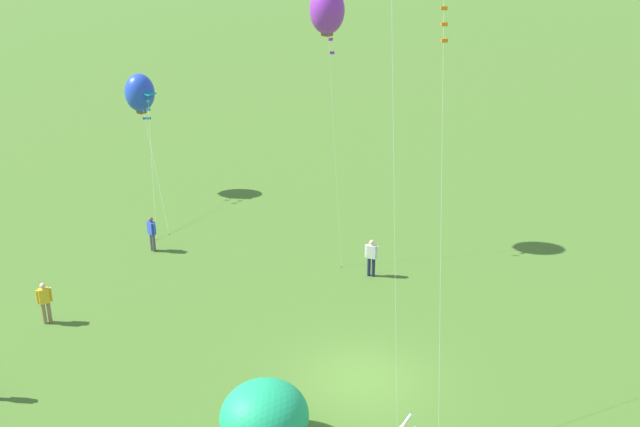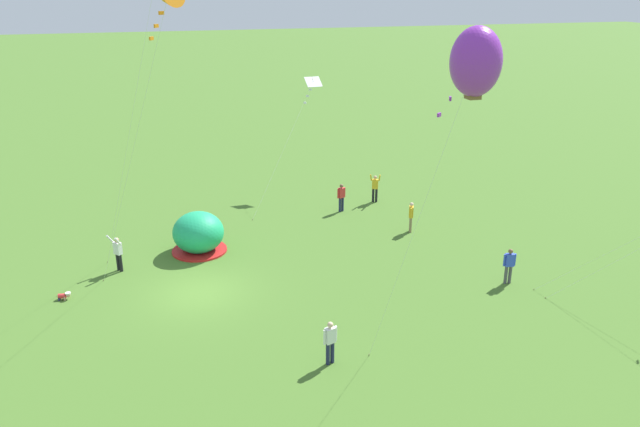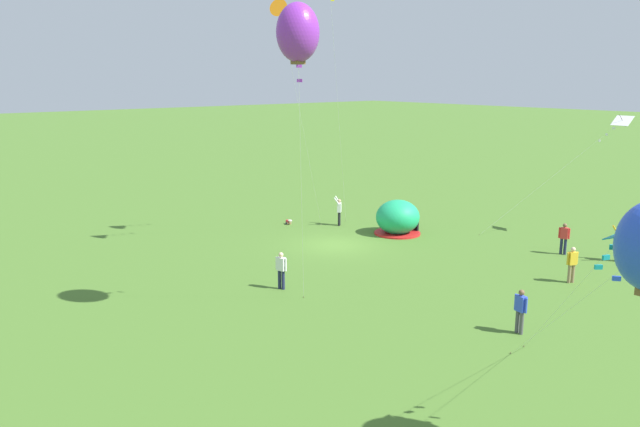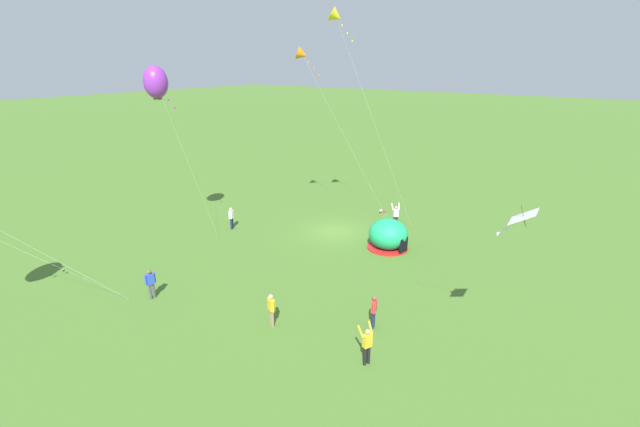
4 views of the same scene
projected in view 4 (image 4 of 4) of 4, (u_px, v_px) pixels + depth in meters
ground_plane at (335, 232)px, 32.37m from camera, size 300.00×300.00×0.00m
popup_tent at (388, 235)px, 29.22m from camera, size 2.81×2.81×2.10m
toddler_crawling at (382, 211)px, 36.24m from camera, size 0.30×0.55×0.32m
person_flying_kite at (396, 215)px, 32.94m from camera, size 0.71×0.69×1.89m
person_watching_sky at (231, 217)px, 32.59m from camera, size 0.35×0.56×1.72m
person_center_field at (374, 310)px, 20.49m from camera, size 0.36×0.56×1.72m
person_arms_raised at (367, 344)px, 17.97m from camera, size 0.62×0.71×1.89m
person_far_back at (151, 283)px, 22.99m from camera, size 0.30×0.58×1.72m
person_strolling at (271, 308)px, 20.61m from camera, size 0.55×0.38×1.72m
kite_orange at (302, 55)px, 30.28m from camera, size 6.38×4.36×13.17m
kite_white at (519, 220)px, 15.78m from camera, size 6.25×5.78×7.27m
kite_purple at (156, 82)px, 27.30m from camera, size 2.75×3.06×11.95m
kite_yellow at (336, 17)px, 27.75m from camera, size 5.56×4.56×15.54m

